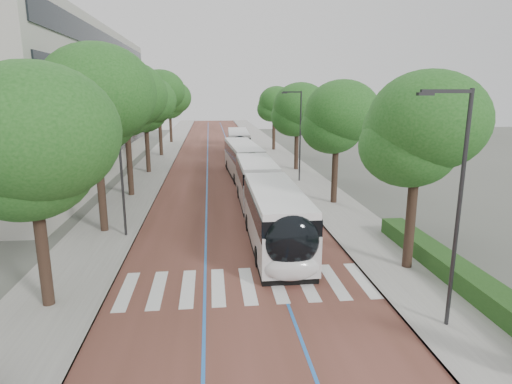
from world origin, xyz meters
TOP-DOWN VIEW (x-y plane):
  - ground at (0.00, 0.00)m, footprint 160.00×160.00m
  - road at (0.00, 40.00)m, footprint 11.00×140.00m
  - sidewalk_left at (-7.50, 40.00)m, footprint 4.00×140.00m
  - sidewalk_right at (7.50, 40.00)m, footprint 4.00×140.00m
  - kerb_left at (-5.60, 40.00)m, footprint 0.20×140.00m
  - kerb_right at (5.60, 40.00)m, footprint 0.20×140.00m
  - zebra_crossing at (0.20, 1.00)m, footprint 10.55×3.60m
  - lane_line_left at (-1.60, 40.00)m, footprint 0.12×126.00m
  - lane_line_right at (1.60, 40.00)m, footprint 0.12×126.00m
  - office_building at (-19.47, 28.00)m, footprint 18.11×40.00m
  - hedge at (9.10, 0.00)m, footprint 1.20×14.00m
  - streetlight_near at (6.62, -3.00)m, footprint 1.82×0.20m
  - streetlight_far at (6.62, 22.00)m, footprint 1.82×0.20m
  - lamp_post_left at (-6.10, 8.00)m, footprint 0.14×0.14m
  - trees_left at (-7.50, 26.16)m, footprint 6.37×61.07m
  - trees_right at (7.70, 21.60)m, footprint 5.59×46.94m
  - lead_bus at (2.05, 9.11)m, footprint 2.61×18.41m
  - bus_queued_0 at (1.91, 24.75)m, footprint 3.13×12.51m
  - bus_queued_1 at (2.36, 38.67)m, footprint 2.96×12.48m

SIDE VIEW (x-z plane):
  - ground at x=0.00m, z-range 0.00..0.00m
  - road at x=0.00m, z-range 0.00..0.02m
  - lane_line_left at x=-1.60m, z-range 0.02..0.03m
  - lane_line_right at x=1.60m, z-range 0.02..0.03m
  - zebra_crossing at x=0.20m, z-range 0.02..0.03m
  - sidewalk_left at x=-7.50m, z-range 0.00..0.12m
  - sidewalk_right at x=7.50m, z-range 0.00..0.12m
  - kerb_left at x=-5.60m, z-range -0.01..0.13m
  - kerb_right at x=5.60m, z-range -0.01..0.13m
  - hedge at x=9.10m, z-range 0.12..0.92m
  - bus_queued_0 at x=1.91m, z-range 0.02..3.22m
  - bus_queued_1 at x=2.36m, z-range 0.02..3.22m
  - lead_bus at x=2.05m, z-range 0.03..3.23m
  - lamp_post_left at x=-6.10m, z-range 0.12..8.12m
  - streetlight_near at x=6.62m, z-range 0.82..8.82m
  - streetlight_far at x=6.62m, z-range 0.82..8.82m
  - trees_right at x=7.70m, z-range 1.89..10.30m
  - trees_left at x=-7.50m, z-range 1.82..11.99m
  - office_building at x=-19.47m, z-range 0.00..14.00m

